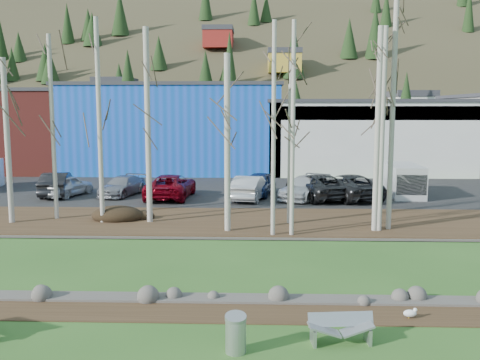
{
  "coord_description": "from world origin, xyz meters",
  "views": [
    {
      "loc": [
        2.1,
        -13.03,
        5.99
      ],
      "look_at": [
        1.18,
        12.98,
        2.5
      ],
      "focal_mm": 40.0,
      "sensor_mm": 36.0,
      "label": 1
    }
  ],
  "objects_px": {
    "car_0": "(67,186)",
    "car_1": "(57,184)",
    "seagull": "(410,313)",
    "car_5": "(250,188)",
    "van_white": "(404,181)",
    "car_2": "(171,186)",
    "car_3": "(122,186)",
    "car_7": "(305,188)",
    "litter_bin": "(236,335)",
    "car_6": "(317,186)",
    "bench_damaged": "(341,328)",
    "car_8": "(347,186)",
    "car_4": "(259,184)"
  },
  "relations": [
    {
      "from": "car_4",
      "to": "van_white",
      "type": "xyz_separation_m",
      "value": [
        9.8,
        0.0,
        0.28
      ]
    },
    {
      "from": "car_0",
      "to": "car_1",
      "type": "distance_m",
      "value": 0.83
    },
    {
      "from": "bench_damaged",
      "to": "car_0",
      "type": "bearing_deg",
      "value": 118.56
    },
    {
      "from": "car_1",
      "to": "car_7",
      "type": "distance_m",
      "value": 16.62
    },
    {
      "from": "car_0",
      "to": "car_3",
      "type": "relative_size",
      "value": 0.95
    },
    {
      "from": "litter_bin",
      "to": "car_7",
      "type": "xyz_separation_m",
      "value": [
        3.55,
        22.05,
        0.43
      ]
    },
    {
      "from": "bench_damaged",
      "to": "car_5",
      "type": "height_order",
      "value": "car_5"
    },
    {
      "from": "seagull",
      "to": "car_0",
      "type": "xyz_separation_m",
      "value": [
        -17.21,
        20.15,
        0.69
      ]
    },
    {
      "from": "seagull",
      "to": "car_3",
      "type": "distance_m",
      "value": 24.74
    },
    {
      "from": "car_7",
      "to": "car_5",
      "type": "bearing_deg",
      "value": -144.87
    },
    {
      "from": "van_white",
      "to": "car_0",
      "type": "bearing_deg",
      "value": -174.46
    },
    {
      "from": "car_2",
      "to": "bench_damaged",
      "type": "bearing_deg",
      "value": 113.46
    },
    {
      "from": "car_7",
      "to": "van_white",
      "type": "bearing_deg",
      "value": 38.89
    },
    {
      "from": "litter_bin",
      "to": "car_3",
      "type": "xyz_separation_m",
      "value": [
        -8.69,
        22.94,
        0.34
      ]
    },
    {
      "from": "bench_damaged",
      "to": "seagull",
      "type": "relative_size",
      "value": 3.88
    },
    {
      "from": "car_1",
      "to": "car_7",
      "type": "bearing_deg",
      "value": 167.41
    },
    {
      "from": "car_2",
      "to": "car_3",
      "type": "bearing_deg",
      "value": -11.53
    },
    {
      "from": "seagull",
      "to": "car_0",
      "type": "bearing_deg",
      "value": 121.33
    },
    {
      "from": "van_white",
      "to": "car_7",
      "type": "bearing_deg",
      "value": -165.68
    },
    {
      "from": "car_0",
      "to": "car_3",
      "type": "height_order",
      "value": "car_0"
    },
    {
      "from": "bench_damaged",
      "to": "car_8",
      "type": "distance_m",
      "value": 21.81
    },
    {
      "from": "car_3",
      "to": "car_8",
      "type": "height_order",
      "value": "car_8"
    },
    {
      "from": "seagull",
      "to": "car_0",
      "type": "height_order",
      "value": "car_0"
    },
    {
      "from": "car_2",
      "to": "car_3",
      "type": "xyz_separation_m",
      "value": [
        -3.47,
        0.91,
        -0.14
      ]
    },
    {
      "from": "car_6",
      "to": "car_4",
      "type": "bearing_deg",
      "value": -37.11
    },
    {
      "from": "seagull",
      "to": "car_3",
      "type": "relative_size",
      "value": 0.1
    },
    {
      "from": "car_5",
      "to": "van_white",
      "type": "distance_m",
      "value": 10.52
    },
    {
      "from": "car_0",
      "to": "car_8",
      "type": "relative_size",
      "value": 0.73
    },
    {
      "from": "car_8",
      "to": "van_white",
      "type": "distance_m",
      "value": 4.19
    },
    {
      "from": "car_2",
      "to": "car_4",
      "type": "bearing_deg",
      "value": -163.54
    },
    {
      "from": "car_8",
      "to": "car_1",
      "type": "bearing_deg",
      "value": -21.01
    },
    {
      "from": "car_4",
      "to": "car_8",
      "type": "distance_m",
      "value": 5.93
    },
    {
      "from": "car_0",
      "to": "car_4",
      "type": "relative_size",
      "value": 0.95
    },
    {
      "from": "van_white",
      "to": "car_5",
      "type": "bearing_deg",
      "value": -166.96
    },
    {
      "from": "car_0",
      "to": "car_1",
      "type": "relative_size",
      "value": 0.88
    },
    {
      "from": "bench_damaged",
      "to": "van_white",
      "type": "relative_size",
      "value": 0.36
    },
    {
      "from": "car_2",
      "to": "car_7",
      "type": "bearing_deg",
      "value": -176.7
    },
    {
      "from": "car_1",
      "to": "car_7",
      "type": "height_order",
      "value": "car_1"
    },
    {
      "from": "car_8",
      "to": "car_2",
      "type": "bearing_deg",
      "value": -18.62
    },
    {
      "from": "car_2",
      "to": "van_white",
      "type": "height_order",
      "value": "van_white"
    },
    {
      "from": "litter_bin",
      "to": "car_6",
      "type": "relative_size",
      "value": 0.15
    },
    {
      "from": "car_1",
      "to": "car_3",
      "type": "bearing_deg",
      "value": 172.28
    },
    {
      "from": "seagull",
      "to": "car_3",
      "type": "xyz_separation_m",
      "value": [
        -13.6,
        20.66,
        0.61
      ]
    },
    {
      "from": "car_6",
      "to": "litter_bin",
      "type": "bearing_deg",
      "value": 59.58
    },
    {
      "from": "van_white",
      "to": "bench_damaged",
      "type": "bearing_deg",
      "value": -105.52
    },
    {
      "from": "car_1",
      "to": "car_4",
      "type": "relative_size",
      "value": 1.07
    },
    {
      "from": "bench_damaged",
      "to": "car_8",
      "type": "xyz_separation_m",
      "value": [
        3.67,
        21.5,
        0.56
      ]
    },
    {
      "from": "seagull",
      "to": "car_4",
      "type": "distance_m",
      "value": 21.57
    },
    {
      "from": "car_1",
      "to": "van_white",
      "type": "xyz_separation_m",
      "value": [
        23.4,
        0.64,
        0.25
      ]
    },
    {
      "from": "car_0",
      "to": "car_2",
      "type": "relative_size",
      "value": 0.75
    }
  ]
}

